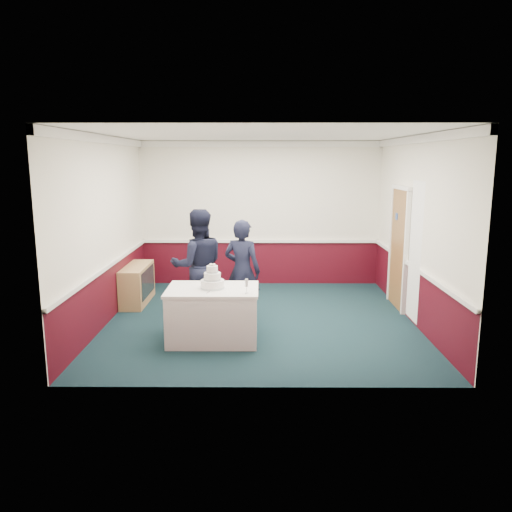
{
  "coord_description": "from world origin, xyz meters",
  "views": [
    {
      "loc": [
        -0.03,
        -7.93,
        2.62
      ],
      "look_at": [
        -0.07,
        -0.1,
        1.1
      ],
      "focal_mm": 35.0,
      "sensor_mm": 36.0,
      "label": 1
    }
  ],
  "objects_px": {
    "person_man": "(198,266)",
    "person_woman": "(242,271)",
    "wedding_cake": "(212,281)",
    "sideboard": "(137,284)",
    "cake_knife": "(209,292)",
    "champagne_flute": "(247,284)",
    "cake_table": "(213,314)"
  },
  "relations": [
    {
      "from": "cake_table",
      "to": "person_man",
      "type": "xyz_separation_m",
      "value": [
        -0.32,
        0.94,
        0.52
      ]
    },
    {
      "from": "champagne_flute",
      "to": "person_woman",
      "type": "xyz_separation_m",
      "value": [
        -0.1,
        1.2,
        -0.09
      ]
    },
    {
      "from": "wedding_cake",
      "to": "person_man",
      "type": "relative_size",
      "value": 0.2
    },
    {
      "from": "cake_table",
      "to": "sideboard",
      "type": "bearing_deg",
      "value": 128.98
    },
    {
      "from": "person_man",
      "to": "cake_table",
      "type": "bearing_deg",
      "value": 93.67
    },
    {
      "from": "wedding_cake",
      "to": "cake_knife",
      "type": "distance_m",
      "value": 0.23
    },
    {
      "from": "sideboard",
      "to": "wedding_cake",
      "type": "xyz_separation_m",
      "value": [
        1.58,
        -1.95,
        0.55
      ]
    },
    {
      "from": "wedding_cake",
      "to": "person_woman",
      "type": "distance_m",
      "value": 1.0
    },
    {
      "from": "cake_knife",
      "to": "person_woman",
      "type": "relative_size",
      "value": 0.13
    },
    {
      "from": "sideboard",
      "to": "wedding_cake",
      "type": "bearing_deg",
      "value": -51.02
    },
    {
      "from": "sideboard",
      "to": "person_woman",
      "type": "height_order",
      "value": "person_woman"
    },
    {
      "from": "sideboard",
      "to": "person_man",
      "type": "distance_m",
      "value": 1.71
    },
    {
      "from": "cake_table",
      "to": "person_woman",
      "type": "xyz_separation_m",
      "value": [
        0.4,
        0.92,
        0.44
      ]
    },
    {
      "from": "cake_table",
      "to": "person_woman",
      "type": "relative_size",
      "value": 0.78
    },
    {
      "from": "cake_table",
      "to": "cake_knife",
      "type": "relative_size",
      "value": 6.0
    },
    {
      "from": "champagne_flute",
      "to": "person_man",
      "type": "height_order",
      "value": "person_man"
    },
    {
      "from": "champagne_flute",
      "to": "person_man",
      "type": "xyz_separation_m",
      "value": [
        -0.82,
        1.22,
        -0.01
      ]
    },
    {
      "from": "person_man",
      "to": "person_woman",
      "type": "bearing_deg",
      "value": 162.93
    },
    {
      "from": "wedding_cake",
      "to": "person_woman",
      "type": "relative_size",
      "value": 0.22
    },
    {
      "from": "cake_knife",
      "to": "person_woman",
      "type": "distance_m",
      "value": 1.2
    },
    {
      "from": "sideboard",
      "to": "cake_table",
      "type": "bearing_deg",
      "value": -51.02
    },
    {
      "from": "champagne_flute",
      "to": "person_woman",
      "type": "bearing_deg",
      "value": 94.8
    },
    {
      "from": "cake_table",
      "to": "cake_knife",
      "type": "bearing_deg",
      "value": -98.53
    },
    {
      "from": "person_man",
      "to": "person_woman",
      "type": "height_order",
      "value": "person_man"
    },
    {
      "from": "cake_table",
      "to": "champagne_flute",
      "type": "relative_size",
      "value": 6.44
    },
    {
      "from": "sideboard",
      "to": "cake_knife",
      "type": "relative_size",
      "value": 5.45
    },
    {
      "from": "sideboard",
      "to": "champagne_flute",
      "type": "distance_m",
      "value": 3.11
    },
    {
      "from": "cake_knife",
      "to": "sideboard",
      "type": "bearing_deg",
      "value": 139.94
    },
    {
      "from": "sideboard",
      "to": "champagne_flute",
      "type": "height_order",
      "value": "champagne_flute"
    },
    {
      "from": "cake_table",
      "to": "wedding_cake",
      "type": "relative_size",
      "value": 3.63
    },
    {
      "from": "sideboard",
      "to": "champagne_flute",
      "type": "xyz_separation_m",
      "value": [
        2.08,
        -2.23,
        0.58
      ]
    },
    {
      "from": "champagne_flute",
      "to": "person_woman",
      "type": "distance_m",
      "value": 1.2
    }
  ]
}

